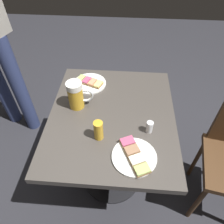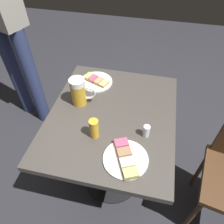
{
  "view_description": "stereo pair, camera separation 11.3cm",
  "coord_description": "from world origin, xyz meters",
  "px_view_note": "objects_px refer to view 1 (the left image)",
  "views": [
    {
      "loc": [
        -0.78,
        -0.06,
        1.55
      ],
      "look_at": [
        0.0,
        0.0,
        0.73
      ],
      "focal_mm": 33.82,
      "sensor_mm": 36.0,
      "label": 1
    },
    {
      "loc": [
        -0.76,
        -0.17,
        1.55
      ],
      "look_at": [
        0.0,
        0.0,
        0.73
      ],
      "focal_mm": 33.82,
      "sensor_mm": 36.0,
      "label": 2
    }
  ],
  "objects_px": {
    "plate_far": "(90,83)",
    "beer_glass_small": "(98,130)",
    "plate_near": "(134,156)",
    "salt_shaker": "(149,127)",
    "beer_mug": "(76,95)"
  },
  "relations": [
    {
      "from": "beer_mug",
      "to": "beer_glass_small",
      "type": "relative_size",
      "value": 1.52
    },
    {
      "from": "plate_far",
      "to": "beer_mug",
      "type": "xyz_separation_m",
      "value": [
        -0.2,
        0.04,
        0.07
      ]
    },
    {
      "from": "salt_shaker",
      "to": "plate_far",
      "type": "bearing_deg",
      "value": 45.27
    },
    {
      "from": "plate_near",
      "to": "beer_glass_small",
      "type": "distance_m",
      "value": 0.21
    },
    {
      "from": "beer_mug",
      "to": "beer_glass_small",
      "type": "distance_m",
      "value": 0.26
    },
    {
      "from": "beer_mug",
      "to": "beer_glass_small",
      "type": "xyz_separation_m",
      "value": [
        -0.21,
        -0.14,
        -0.03
      ]
    },
    {
      "from": "plate_near",
      "to": "salt_shaker",
      "type": "relative_size",
      "value": 3.21
    },
    {
      "from": "beer_mug",
      "to": "salt_shaker",
      "type": "xyz_separation_m",
      "value": [
        -0.15,
        -0.39,
        -0.05
      ]
    },
    {
      "from": "plate_far",
      "to": "beer_glass_small",
      "type": "relative_size",
      "value": 1.9
    },
    {
      "from": "plate_near",
      "to": "plate_far",
      "type": "xyz_separation_m",
      "value": [
        0.51,
        0.28,
        -0.0
      ]
    },
    {
      "from": "beer_glass_small",
      "to": "beer_mug",
      "type": "bearing_deg",
      "value": 34.49
    },
    {
      "from": "plate_near",
      "to": "salt_shaker",
      "type": "bearing_deg",
      "value": -24.77
    },
    {
      "from": "salt_shaker",
      "to": "beer_glass_small",
      "type": "bearing_deg",
      "value": 102.86
    },
    {
      "from": "plate_far",
      "to": "beer_glass_small",
      "type": "bearing_deg",
      "value": -165.26
    },
    {
      "from": "beer_glass_small",
      "to": "plate_far",
      "type": "bearing_deg",
      "value": 14.74
    }
  ]
}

